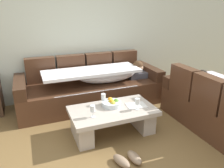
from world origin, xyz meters
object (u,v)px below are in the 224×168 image
object	(u,v)px
couch_near_window	(224,109)
open_magazine	(136,105)
fruit_bowl	(112,103)
pair_of_shoes	(128,159)
coffee_table	(113,118)
wine_glass_near_left	(93,109)
wine_glass_near_right	(137,102)
couch_along_wall	(93,87)
wine_glass_far_back	(103,97)

from	to	relation	value
couch_near_window	open_magazine	world-z (taller)	couch_near_window
fruit_bowl	pair_of_shoes	bearing A→B (deg)	-97.48
couch_near_window	coffee_table	size ratio (longest dim) A/B	1.58
wine_glass_near_left	open_magazine	xyz separation A→B (m)	(0.69, 0.09, -0.11)
wine_glass_near_right	couch_along_wall	bearing A→B (deg)	102.29
couch_along_wall	open_magazine	xyz separation A→B (m)	(0.31, -1.11, 0.06)
fruit_bowl	open_magazine	world-z (taller)	fruit_bowl
wine_glass_far_back	pair_of_shoes	xyz separation A→B (m)	(-0.01, -0.87, -0.45)
coffee_table	pair_of_shoes	bearing A→B (deg)	-96.53
couch_along_wall	wine_glass_far_back	distance (m)	0.91
coffee_table	wine_glass_near_right	distance (m)	0.43
couch_near_window	pair_of_shoes	world-z (taller)	couch_near_window
couch_near_window	wine_glass_near_right	distance (m)	1.29
wine_glass_near_left	wine_glass_near_right	distance (m)	0.64
pair_of_shoes	fruit_bowl	bearing A→B (deg)	82.52
coffee_table	wine_glass_near_right	size ratio (longest dim) A/B	7.23
couch_along_wall	fruit_bowl	bearing A→B (deg)	-91.21
couch_along_wall	fruit_bowl	xyz separation A→B (m)	(-0.02, -0.99, 0.10)
couch_along_wall	couch_near_window	world-z (taller)	same
coffee_table	pair_of_shoes	world-z (taller)	coffee_table
wine_glass_near_right	wine_glass_near_left	bearing A→B (deg)	178.60
coffee_table	wine_glass_far_back	world-z (taller)	wine_glass_far_back
couch_along_wall	wine_glass_near_left	xyz separation A→B (m)	(-0.37, -1.21, 0.17)
wine_glass_far_back	pair_of_shoes	world-z (taller)	wine_glass_far_back
open_magazine	pair_of_shoes	distance (m)	0.85
fruit_bowl	couch_near_window	bearing A→B (deg)	-22.41
couch_near_window	coffee_table	bearing A→B (deg)	71.11
wine_glass_near_right	open_magazine	world-z (taller)	wine_glass_near_right
couch_near_window	wine_glass_far_back	xyz separation A→B (m)	(-1.60, 0.72, 0.16)
open_magazine	wine_glass_far_back	bearing A→B (deg)	158.43
couch_along_wall	wine_glass_near_left	size ratio (longest dim) A/B	15.49
wine_glass_near_right	couch_near_window	bearing A→B (deg)	-17.54
couch_near_window	fruit_bowl	world-z (taller)	couch_near_window
coffee_table	wine_glass_near_left	xyz separation A→B (m)	(-0.33, -0.12, 0.26)
couch_near_window	pair_of_shoes	xyz separation A→B (m)	(-1.61, -0.15, -0.29)
couch_near_window	fruit_bowl	bearing A→B (deg)	67.59
coffee_table	wine_glass_near_right	bearing A→B (deg)	-23.97
couch_near_window	fruit_bowl	xyz separation A→B (m)	(-1.51, 0.62, 0.09)
wine_glass_near_right	pair_of_shoes	bearing A→B (deg)	-125.90
couch_along_wall	couch_near_window	distance (m)	2.19
open_magazine	couch_near_window	bearing A→B (deg)	-16.44
wine_glass_near_left	open_magazine	world-z (taller)	wine_glass_near_left
couch_along_wall	coffee_table	size ratio (longest dim) A/B	2.14
pair_of_shoes	coffee_table	bearing A→B (deg)	83.47
couch_along_wall	open_magazine	world-z (taller)	couch_along_wall
wine_glass_near_left	wine_glass_far_back	size ratio (longest dim) A/B	1.00
fruit_bowl	wine_glass_near_left	distance (m)	0.42
wine_glass_near_right	pair_of_shoes	distance (m)	0.80
wine_glass_near_left	open_magazine	size ratio (longest dim) A/B	0.59
fruit_bowl	coffee_table	bearing A→B (deg)	-103.90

